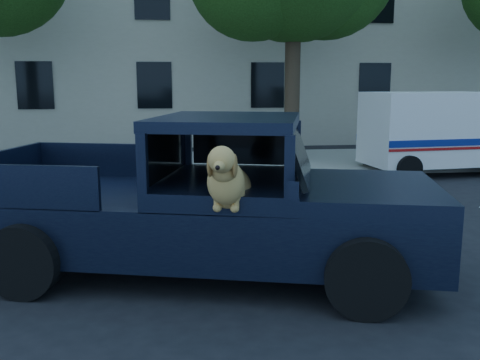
{
  "coord_description": "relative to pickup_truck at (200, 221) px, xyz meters",
  "views": [
    {
      "loc": [
        1.45,
        -5.62,
        2.32
      ],
      "look_at": [
        2.24,
        0.29,
        1.23
      ],
      "focal_mm": 40.0,
      "sensor_mm": 36.0,
      "label": 1
    }
  ],
  "objects": [
    {
      "name": "mail_truck",
      "position": [
        6.37,
        6.4,
        0.25
      ],
      "size": [
        3.93,
        2.24,
        2.07
      ],
      "rotation": [
        0.0,
        0.0,
        0.1
      ],
      "color": "silver",
      "rests_on": "ground"
    },
    {
      "name": "lane_stripes",
      "position": [
        0.2,
        2.71,
        -0.65
      ],
      "size": [
        21.6,
        0.14,
        0.01
      ],
      "primitive_type": null,
      "color": "silver",
      "rests_on": "ground"
    },
    {
      "name": "far_sidewalk",
      "position": [
        -1.8,
        8.51,
        -0.58
      ],
      "size": [
        60.0,
        4.0,
        0.15
      ],
      "primitive_type": "cube",
      "color": "gray",
      "rests_on": "ground"
    },
    {
      "name": "ground",
      "position": [
        -1.8,
        -0.69,
        -0.65
      ],
      "size": [
        120.0,
        120.0,
        0.0
      ],
      "primitive_type": "plane",
      "color": "black",
      "rests_on": "ground"
    },
    {
      "name": "pickup_truck",
      "position": [
        0.0,
        0.0,
        0.0
      ],
      "size": [
        5.75,
        3.49,
        1.93
      ],
      "rotation": [
        0.0,
        0.0,
        -0.27
      ],
      "color": "black",
      "rests_on": "ground"
    },
    {
      "name": "building_main",
      "position": [
        1.2,
        15.81,
        3.85
      ],
      "size": [
        26.0,
        6.0,
        9.0
      ],
      "primitive_type": "cube",
      "color": "#BEB49C",
      "rests_on": "ground"
    }
  ]
}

